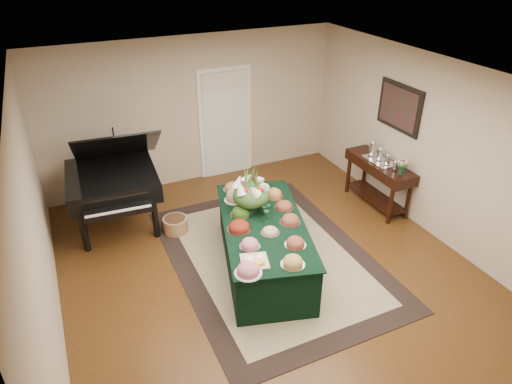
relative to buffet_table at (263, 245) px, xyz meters
name	(u,v)px	position (x,y,z in m)	size (l,w,h in m)	color
ground	(265,264)	(0.03, 0.02, -0.38)	(6.00, 6.00, 0.00)	#321B0B
area_rug	(270,257)	(0.18, 0.14, -0.37)	(2.72, 3.81, 0.01)	black
kitchen_doorway	(226,124)	(0.63, 2.99, 0.64)	(1.05, 0.07, 2.10)	white
buffet_table	(263,245)	(0.00, 0.00, 0.00)	(1.68, 2.52, 0.75)	black
food_platters	(259,221)	(-0.08, -0.02, 0.42)	(1.37, 2.28, 0.15)	silver
cutting_board	(254,259)	(-0.47, -0.71, 0.41)	(0.40, 0.40, 0.10)	tan
green_goblets	(266,213)	(0.08, 0.08, 0.46)	(0.16, 0.20, 0.18)	black
floral_centerpiece	(251,191)	(-0.02, 0.36, 0.69)	(0.53, 0.53, 0.53)	black
grand_piano	(113,180)	(-1.66, 1.97, 0.45)	(1.56, 1.72, 1.67)	black
wicker_basket	(176,225)	(-0.89, 1.38, -0.26)	(0.39, 0.39, 0.25)	#8F6039
mahogany_sideboard	(379,171)	(2.53, 0.74, 0.27)	(0.45, 1.39, 0.83)	black
tea_service	(382,156)	(2.53, 0.73, 0.57)	(0.34, 0.74, 0.30)	silver
pink_bouquet	(402,165)	(2.53, 0.23, 0.63)	(0.20, 0.20, 0.26)	black
wall_painting	(399,107)	(2.75, 0.74, 1.37)	(0.05, 0.95, 0.75)	black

